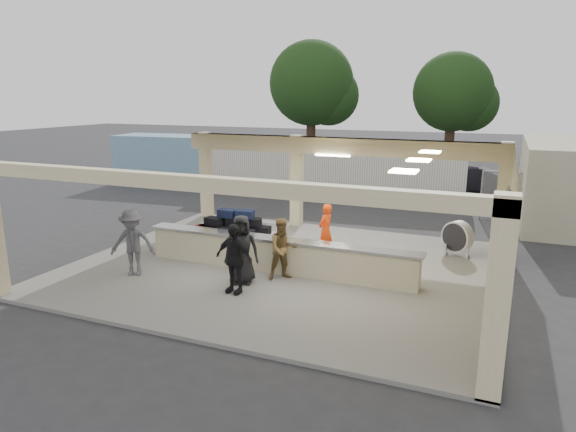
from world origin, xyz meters
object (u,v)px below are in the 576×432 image
at_px(car_white_a, 572,191).
at_px(container_white, 336,169).
at_px(drum_fan, 458,237).
at_px(baggage_handler, 326,230).
at_px(luggage_cart, 233,229).
at_px(passenger_b, 234,258).
at_px(passenger_d, 242,250).
at_px(baggage_counter, 277,255).
at_px(passenger_c, 132,243).
at_px(container_blue, 205,161).
at_px(car_dark, 480,180).
at_px(passenger_a, 283,249).

height_order(car_white_a, container_white, container_white).
bearing_deg(drum_fan, baggage_handler, -123.63).
bearing_deg(drum_fan, car_white_a, 99.00).
distance_m(baggage_handler, car_white_a, 14.02).
height_order(drum_fan, car_white_a, car_white_a).
bearing_deg(luggage_cart, passenger_b, -60.65).
distance_m(baggage_handler, passenger_d, 3.32).
xyz_separation_m(baggage_counter, passenger_c, (-3.57, -1.81, 0.45)).
bearing_deg(passenger_d, luggage_cart, 102.16).
xyz_separation_m(passenger_c, passenger_d, (3.09, 0.60, -0.01)).
bearing_deg(baggage_counter, drum_fan, 37.77).
bearing_deg(container_blue, car_dark, 7.73).
distance_m(passenger_b, passenger_d, 0.69).
relative_size(container_white, container_blue, 1.19).
distance_m(drum_fan, baggage_handler, 4.15).
xyz_separation_m(baggage_counter, passenger_b, (-0.35, -1.88, 0.41)).
bearing_deg(car_dark, passenger_b, 161.33).
distance_m(passenger_a, container_blue, 16.39).
xyz_separation_m(baggage_handler, container_blue, (-10.73, 10.39, 0.44)).
distance_m(baggage_counter, car_white_a, 16.01).
relative_size(passenger_d, car_white_a, 0.35).
relative_size(baggage_counter, passenger_c, 4.39).
height_order(passenger_a, car_dark, passenger_a).
xyz_separation_m(luggage_cart, container_white, (0.00, 10.77, 0.50)).
bearing_deg(passenger_a, baggage_handler, 39.02).
height_order(luggage_cart, container_blue, container_blue).
distance_m(container_white, container_blue, 7.88).
height_order(passenger_d, container_white, container_white).
relative_size(luggage_cart, car_dark, 0.58).
bearing_deg(passenger_a, car_dark, 34.36).
bearing_deg(passenger_b, luggage_cart, 125.37).
distance_m(baggage_counter, passenger_d, 1.37).
bearing_deg(drum_fan, baggage_counter, -110.48).
bearing_deg(container_white, car_dark, 23.82).
bearing_deg(passenger_c, baggage_handler, 16.05).
relative_size(passenger_d, container_white, 0.15).
bearing_deg(luggage_cart, car_white_a, 48.91).
bearing_deg(car_dark, luggage_cart, 152.46).
bearing_deg(container_blue, luggage_cart, -59.69).
bearing_deg(passenger_b, container_white, 103.11).
bearing_deg(car_dark, car_white_a, -120.04).
bearing_deg(passenger_c, passenger_b, -24.88).
xyz_separation_m(passenger_a, passenger_c, (-3.98, -1.31, 0.08)).
bearing_deg(passenger_b, car_dark, 80.01).
xyz_separation_m(passenger_b, container_white, (-1.68, 13.77, 0.35)).
xyz_separation_m(drum_fan, passenger_a, (-4.20, -4.06, 0.26)).
bearing_deg(passenger_c, baggage_counter, 3.28).
height_order(luggage_cart, drum_fan, luggage_cart).
xyz_separation_m(passenger_a, passenger_b, (-0.76, -1.38, 0.05)).
xyz_separation_m(car_dark, container_blue, (-14.59, -3.30, 0.68)).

